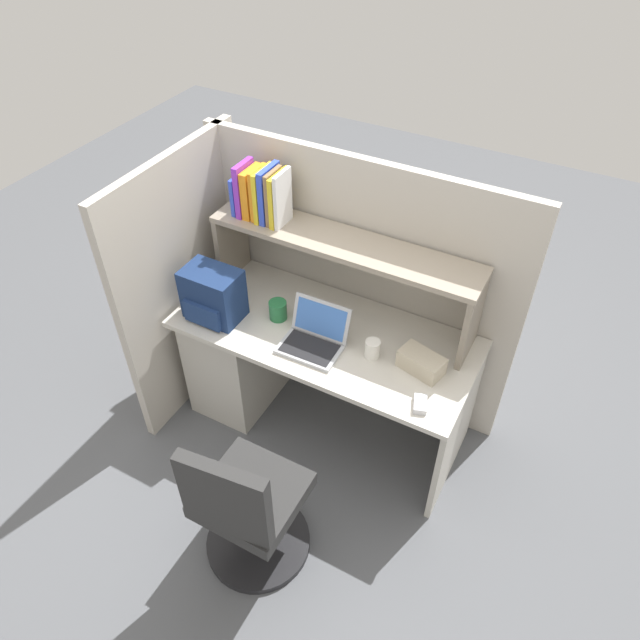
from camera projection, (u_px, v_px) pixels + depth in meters
name	position (u px, v px, depth m)	size (l,w,h in m)	color
ground_plane	(324.00, 419.00, 3.61)	(8.00, 8.00, 0.00)	#595B60
desk	(265.00, 351.00, 3.48)	(1.60, 0.70, 0.73)	beige
cubicle_partition_rear	(356.00, 285.00, 3.34)	(1.84, 0.05, 1.55)	#BCB5A8
cubicle_partition_left	(188.00, 282.00, 3.36)	(0.05, 1.06, 1.55)	#BCB5A8
overhead_hutch	(343.00, 257.00, 3.02)	(1.44, 0.28, 0.45)	gray
reference_books_on_shelf	(262.00, 194.00, 3.03)	(0.29, 0.18, 0.29)	blue
laptop	(315.00, 338.00, 3.02)	(0.32, 0.27, 0.22)	#B7BABF
backpack	(213.00, 295.00, 3.13)	(0.30, 0.23, 0.29)	navy
computer_mouse	(420.00, 404.00, 2.74)	(0.06, 0.10, 0.03)	silver
paper_cup	(372.00, 349.00, 2.96)	(0.08, 0.08, 0.10)	white
tissue_box	(421.00, 363.00, 2.89)	(0.22, 0.12, 0.10)	#BFB299
snack_canister	(278.00, 310.00, 3.17)	(0.10, 0.10, 0.11)	#26723F
office_chair	(248.00, 511.00, 2.72)	(0.52, 0.52, 0.93)	black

